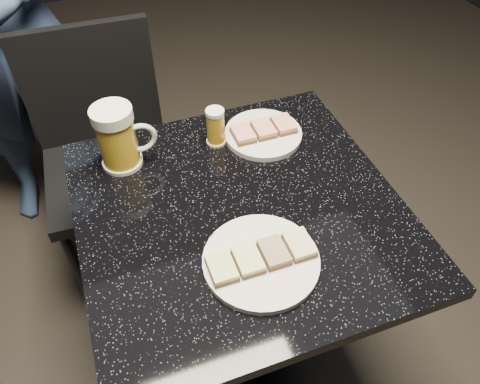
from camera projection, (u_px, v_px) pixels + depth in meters
name	position (u px, v px, depth m)	size (l,w,h in m)	color
floor	(240.00, 356.00, 1.57)	(6.00, 6.00, 0.00)	black
plate_large	(261.00, 261.00, 0.92)	(0.23, 0.23, 0.01)	white
plate_small	(263.00, 134.00, 1.19)	(0.20, 0.20, 0.01)	silver
patron	(3.00, 22.00, 1.49)	(0.60, 0.39, 1.63)	navy
table	(240.00, 270.00, 1.20)	(0.70, 0.70, 0.75)	black
beer_mug	(118.00, 137.00, 1.07)	(0.14, 0.10, 0.16)	white
beer_tumbler	(216.00, 127.00, 1.15)	(0.05, 0.05, 0.10)	silver
chair	(106.00, 150.00, 1.54)	(0.43, 0.43, 0.88)	black
canapes_on_plate_large	(261.00, 256.00, 0.91)	(0.21, 0.07, 0.02)	#4C3521
canapes_on_plate_small	(264.00, 129.00, 1.18)	(0.16, 0.07, 0.02)	#4C3521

